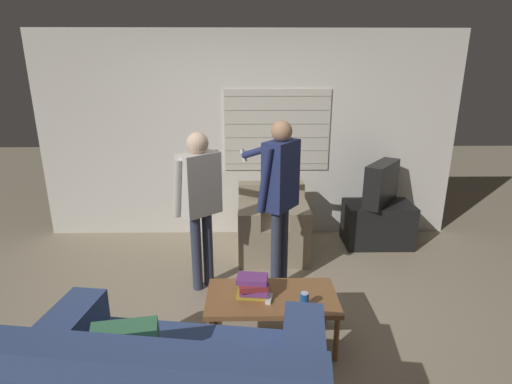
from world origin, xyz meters
TOP-DOWN VIEW (x-y plane):
  - ground_plane at (0.00, 0.00)m, footprint 16.00×16.00m
  - wall_back at (0.01, 2.03)m, footprint 5.20×0.08m
  - armchair_beige at (0.28, 1.40)m, footprint 0.80×0.82m
  - coffee_table at (0.19, -0.24)m, footprint 1.02×0.54m
  - tv_stand at (1.59, 1.60)m, footprint 0.81×0.49m
  - tv at (1.59, 1.60)m, footprint 0.56×0.65m
  - person_left_standing at (-0.46, 0.63)m, footprint 0.47×0.76m
  - person_right_standing at (0.29, 0.59)m, footprint 0.57×0.75m
  - book_stack at (0.04, -0.23)m, footprint 0.26×0.21m
  - soda_can at (0.42, -0.40)m, footprint 0.07×0.07m
  - spare_remote at (0.16, -0.30)m, footprint 0.07×0.14m

SIDE VIEW (x-z plane):
  - ground_plane at x=0.00m, z-range 0.00..0.00m
  - tv_stand at x=1.59m, z-range 0.00..0.53m
  - armchair_beige at x=0.28m, z-range -0.06..0.72m
  - coffee_table at x=0.19m, z-range 0.17..0.59m
  - spare_remote at x=0.16m, z-range 0.42..0.44m
  - soda_can at x=0.42m, z-range 0.42..0.54m
  - book_stack at x=0.04m, z-range 0.42..0.58m
  - tv at x=1.59m, z-range 0.53..1.04m
  - person_left_standing at x=-0.46m, z-range 0.20..1.76m
  - person_right_standing at x=0.29m, z-range 0.21..1.88m
  - wall_back at x=0.01m, z-range 0.00..2.55m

